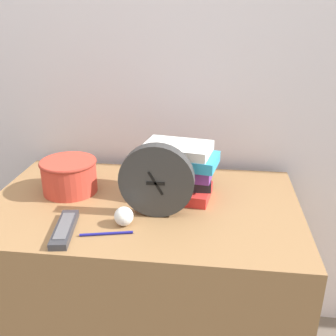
% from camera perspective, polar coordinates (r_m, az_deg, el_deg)
% --- Properties ---
extents(wall_back, '(6.00, 0.04, 2.40)m').
position_cam_1_polar(wall_back, '(1.56, -1.34, 16.85)').
color(wall_back, silver).
rests_on(wall_back, ground_plane).
extents(desk, '(1.03, 0.65, 0.75)m').
position_cam_1_polar(desk, '(1.52, -3.31, -17.57)').
color(desk, olive).
rests_on(desk, ground_plane).
extents(desk_clock, '(0.23, 0.05, 0.23)m').
position_cam_1_polar(desk_clock, '(1.19, -1.68, -1.87)').
color(desk_clock, '#333333').
rests_on(desk_clock, desk).
extents(book_stack, '(0.27, 0.20, 0.18)m').
position_cam_1_polar(book_stack, '(1.33, 1.79, -0.28)').
color(book_stack, red).
rests_on(book_stack, desk).
extents(basket, '(0.20, 0.20, 0.12)m').
position_cam_1_polar(basket, '(1.41, -14.15, -0.94)').
color(basket, '#C63D2D').
rests_on(basket, desk).
extents(tv_remote, '(0.08, 0.20, 0.02)m').
position_cam_1_polar(tv_remote, '(1.18, -14.78, -8.53)').
color(tv_remote, '#333338').
rests_on(tv_remote, desk).
extents(crumpled_paper_ball, '(0.06, 0.06, 0.06)m').
position_cam_1_polar(crumpled_paper_ball, '(1.18, -6.44, -6.97)').
color(crumpled_paper_ball, white).
rests_on(crumpled_paper_ball, desk).
extents(pen, '(0.15, 0.04, 0.01)m').
position_cam_1_polar(pen, '(1.15, -8.93, -9.39)').
color(pen, navy).
rests_on(pen, desk).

